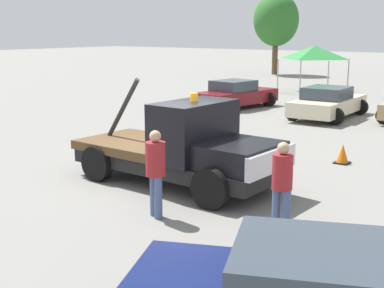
{
  "coord_description": "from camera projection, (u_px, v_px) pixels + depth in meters",
  "views": [
    {
      "loc": [
        7.78,
        -9.92,
        3.69
      ],
      "look_at": [
        0.5,
        0.0,
        1.05
      ],
      "focal_mm": 50.0,
      "sensor_mm": 36.0,
      "label": 1
    }
  ],
  "objects": [
    {
      "name": "tree_right",
      "position": [
        276.0,
        20.0,
        44.06
      ],
      "size": [
        3.73,
        3.73,
        6.67
      ],
      "color": "brown",
      "rests_on": "ground"
    },
    {
      "name": "tow_truck",
      "position": [
        186.0,
        149.0,
        12.71
      ],
      "size": [
        5.37,
        2.39,
        2.51
      ],
      "rotation": [
        0.0,
        0.0,
        -0.03
      ],
      "color": "black",
      "rests_on": "ground"
    },
    {
      "name": "parked_car_maroon",
      "position": [
        235.0,
        95.0,
        25.56
      ],
      "size": [
        2.78,
        4.61,
        1.34
      ],
      "rotation": [
        0.0,
        0.0,
        1.43
      ],
      "color": "maroon",
      "rests_on": "ground"
    },
    {
      "name": "ground_plane",
      "position": [
        176.0,
        183.0,
        13.09
      ],
      "size": [
        160.0,
        160.0,
        0.0
      ],
      "primitive_type": "plane",
      "color": "gray"
    },
    {
      "name": "parked_car_cream",
      "position": [
        328.0,
        103.0,
        22.69
      ],
      "size": [
        2.57,
        4.71,
        1.34
      ],
      "rotation": [
        0.0,
        0.0,
        1.61
      ],
      "color": "beige",
      "rests_on": "ground"
    },
    {
      "name": "canopy_tent_green",
      "position": [
        314.0,
        52.0,
        31.74
      ],
      "size": [
        3.2,
        3.2,
        2.76
      ],
      "color": "#9E9EA3",
      "rests_on": "ground"
    },
    {
      "name": "traffic_cone",
      "position": [
        343.0,
        155.0,
        15.0
      ],
      "size": [
        0.4,
        0.4,
        0.55
      ],
      "color": "black",
      "rests_on": "ground"
    },
    {
      "name": "person_at_hood",
      "position": [
        156.0,
        168.0,
        10.53
      ],
      "size": [
        0.39,
        0.39,
        1.77
      ],
      "rotation": [
        0.0,
        0.0,
        1.11
      ],
      "color": "#475B84",
      "rests_on": "ground"
    },
    {
      "name": "person_near_truck",
      "position": [
        282.0,
        181.0,
        9.74
      ],
      "size": [
        0.38,
        0.38,
        1.71
      ],
      "rotation": [
        0.0,
        0.0,
        4.73
      ],
      "color": "#475B84",
      "rests_on": "ground"
    }
  ]
}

